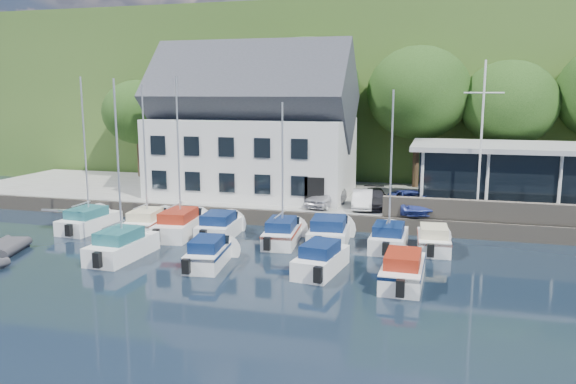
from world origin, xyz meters
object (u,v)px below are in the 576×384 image
(boat_r1_0, at_px, (86,159))
(boat_r1_5, at_px, (329,230))
(boat_r1_3, at_px, (220,224))
(boat_r2_3, at_px, (321,257))
(car_blue, at_px, (411,201))
(boat_r1_2, at_px, (178,155))
(club_pavilion, at_px, (516,176))
(boat_r2_2, at_px, (209,251))
(boat_r1_4, at_px, (282,166))
(boat_r1_7, at_px, (434,238))
(boat_r1_1, at_px, (145,164))
(car_silver, at_px, (326,196))
(harbor_building, at_px, (253,135))
(car_dgrey, at_px, (374,198))
(dinghy_0, at_px, (6,246))
(flagpole, at_px, (481,141))
(car_white, at_px, (363,199))
(boat_r1_6, at_px, (391,170))
(boat_r2_1, at_px, (118,166))
(boat_r2_4, at_px, (403,267))

(boat_r1_0, distance_m, boat_r1_5, 15.30)
(boat_r1_3, bearing_deg, boat_r2_3, -38.15)
(car_blue, bearing_deg, boat_r1_2, -175.31)
(club_pavilion, relative_size, boat_r2_2, 2.46)
(boat_r1_4, distance_m, boat_r1_7, 9.03)
(boat_r1_2, bearing_deg, boat_r1_1, 165.78)
(boat_r2_2, bearing_deg, car_blue, 42.31)
(club_pavilion, xyz_separation_m, car_silver, (-11.89, -2.73, -1.39))
(boat_r2_3, bearing_deg, car_blue, 78.86)
(boat_r1_4, bearing_deg, boat_r1_1, 171.05)
(boat_r2_3, bearing_deg, harbor_building, 128.39)
(car_dgrey, xyz_separation_m, boat_r2_2, (-6.72, -11.49, -0.87))
(dinghy_0, bearing_deg, boat_r1_5, 5.14)
(flagpole, xyz_separation_m, boat_r1_7, (-2.39, -4.10, -4.90))
(car_white, relative_size, boat_r1_1, 0.43)
(car_blue, relative_size, boat_r1_4, 0.46)
(boat_r1_5, distance_m, boat_r2_3, 5.11)
(boat_r2_2, bearing_deg, boat_r1_6, 25.90)
(boat_r2_2, bearing_deg, boat_r1_0, 147.72)
(boat_r1_0, xyz_separation_m, boat_r2_2, (9.90, -4.67, -3.69))
(boat_r2_1, xyz_separation_m, dinghy_0, (-6.55, -0.71, -4.37))
(harbor_building, bearing_deg, boat_r1_0, -128.04)
(boat_r1_2, bearing_deg, harbor_building, 75.89)
(boat_r1_1, distance_m, boat_r2_2, 9.05)
(club_pavilion, bearing_deg, boat_r1_3, -154.01)
(club_pavilion, bearing_deg, boat_r1_5, -142.32)
(boat_r1_6, distance_m, boat_r2_3, 6.66)
(boat_r1_4, height_order, boat_r1_6, boat_r1_4)
(boat_r2_2, xyz_separation_m, boat_r2_4, (9.36, -0.21, 0.03))
(car_dgrey, xyz_separation_m, boat_r1_3, (-8.29, -6.17, -0.85))
(car_dgrey, relative_size, boat_r2_2, 0.74)
(boat_r2_4, bearing_deg, boat_r1_2, 159.74)
(harbor_building, distance_m, car_silver, 7.83)
(boat_r1_6, distance_m, dinghy_0, 20.84)
(car_white, height_order, boat_r1_4, boat_r1_4)
(car_silver, distance_m, boat_r1_3, 7.71)
(club_pavilion, bearing_deg, car_dgrey, -166.16)
(boat_r1_1, height_order, boat_r1_5, boat_r1_1)
(car_blue, bearing_deg, car_white, 156.10)
(boat_r1_2, distance_m, boat_r1_6, 12.20)
(car_dgrey, height_order, boat_r1_7, car_dgrey)
(boat_r2_1, bearing_deg, harbor_building, 83.49)
(boat_r1_2, distance_m, boat_r1_7, 15.11)
(boat_r1_4, bearing_deg, club_pavilion, 28.45)
(club_pavilion, distance_m, car_dgrey, 9.19)
(flagpole, relative_size, boat_r2_2, 1.71)
(harbor_building, height_order, car_dgrey, harbor_building)
(boat_r1_0, bearing_deg, boat_r2_3, -10.70)
(car_blue, bearing_deg, car_silver, 158.25)
(dinghy_0, bearing_deg, boat_r1_3, 16.11)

